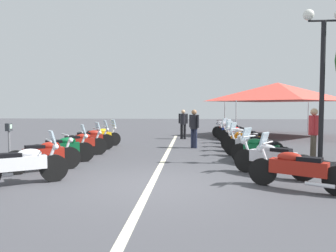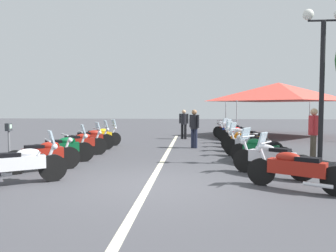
{
  "view_description": "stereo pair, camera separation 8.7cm",
  "coord_description": "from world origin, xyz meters",
  "px_view_note": "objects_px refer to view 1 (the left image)",
  "views": [
    {
      "loc": [
        -7.11,
        -0.89,
        1.76
      ],
      "look_at": [
        5.45,
        0.0,
        1.01
      ],
      "focal_mm": 34.41,
      "sensor_mm": 36.0,
      "label": 1
    },
    {
      "loc": [
        -7.11,
        -0.98,
        1.76
      ],
      "look_at": [
        5.45,
        0.0,
        1.01
      ],
      "focal_mm": 34.41,
      "sensor_mm": 36.0,
      "label": 2
    }
  ],
  "objects_px": {
    "motorcycle_right_row_2": "(260,150)",
    "event_tent": "(277,92)",
    "street_lamp_twin_globe": "(323,59)",
    "motorcycle_right_row_5": "(243,137)",
    "bystander_2": "(183,122)",
    "motorcycle_right_row_7": "(232,132)",
    "motorcycle_left_row_0": "(22,164)",
    "motorcycle_left_row_5": "(99,136)",
    "parking_meter": "(9,137)",
    "bystander_1": "(314,130)",
    "motorcycle_right_row_4": "(245,141)",
    "motorcycle_left_row_2": "(63,148)",
    "motorcycle_left_row_4": "(90,139)",
    "motorcycle_left_row_1": "(44,155)",
    "motorcycle_left_row_3": "(80,143)",
    "motorcycle_right_row_8": "(229,130)",
    "motorcycle_right_row_0": "(297,168)",
    "motorcycle_right_row_6": "(238,134)",
    "motorcycle_right_row_1": "(271,158)",
    "motorcycle_right_row_3": "(252,144)",
    "bystander_0": "(194,126)"
  },
  "relations": [
    {
      "from": "motorcycle_right_row_5",
      "to": "bystander_2",
      "type": "bearing_deg",
      "value": -22.31
    },
    {
      "from": "bystander_1",
      "to": "motorcycle_left_row_5",
      "type": "bearing_deg",
      "value": 11.62
    },
    {
      "from": "motorcycle_left_row_4",
      "to": "motorcycle_left_row_5",
      "type": "distance_m",
      "value": 1.25
    },
    {
      "from": "motorcycle_right_row_2",
      "to": "motorcycle_right_row_7",
      "type": "bearing_deg",
      "value": -53.45
    },
    {
      "from": "motorcycle_left_row_1",
      "to": "motorcycle_left_row_3",
      "type": "distance_m",
      "value": 2.74
    },
    {
      "from": "motorcycle_left_row_4",
      "to": "motorcycle_left_row_0",
      "type": "bearing_deg",
      "value": -116.68
    },
    {
      "from": "motorcycle_left_row_1",
      "to": "bystander_0",
      "type": "bearing_deg",
      "value": 14.71
    },
    {
      "from": "motorcycle_left_row_5",
      "to": "parking_meter",
      "type": "height_order",
      "value": "parking_meter"
    },
    {
      "from": "parking_meter",
      "to": "bystander_1",
      "type": "bearing_deg",
      "value": 13.95
    },
    {
      "from": "street_lamp_twin_globe",
      "to": "event_tent",
      "type": "xyz_separation_m",
      "value": [
        9.69,
        -1.23,
        -0.55
      ]
    },
    {
      "from": "motorcycle_left_row_0",
      "to": "motorcycle_left_row_2",
      "type": "xyz_separation_m",
      "value": [
        2.79,
        0.22,
        -0.0
      ]
    },
    {
      "from": "motorcycle_right_row_5",
      "to": "motorcycle_right_row_6",
      "type": "bearing_deg",
      "value": -56.89
    },
    {
      "from": "motorcycle_left_row_1",
      "to": "motorcycle_right_row_0",
      "type": "distance_m",
      "value": 6.37
    },
    {
      "from": "motorcycle_right_row_4",
      "to": "bystander_2",
      "type": "bearing_deg",
      "value": -30.25
    },
    {
      "from": "motorcycle_right_row_7",
      "to": "event_tent",
      "type": "bearing_deg",
      "value": -95.39
    },
    {
      "from": "motorcycle_left_row_0",
      "to": "event_tent",
      "type": "xyz_separation_m",
      "value": [
        12.77,
        -8.92,
        2.18
      ]
    },
    {
      "from": "motorcycle_right_row_2",
      "to": "event_tent",
      "type": "distance_m",
      "value": 10.56
    },
    {
      "from": "motorcycle_left_row_2",
      "to": "motorcycle_left_row_4",
      "type": "bearing_deg",
      "value": 61.73
    },
    {
      "from": "bystander_2",
      "to": "motorcycle_right_row_6",
      "type": "bearing_deg",
      "value": -116.39
    },
    {
      "from": "motorcycle_right_row_6",
      "to": "bystander_1",
      "type": "height_order",
      "value": "bystander_1"
    },
    {
      "from": "motorcycle_left_row_5",
      "to": "street_lamp_twin_globe",
      "type": "height_order",
      "value": "street_lamp_twin_globe"
    },
    {
      "from": "bystander_0",
      "to": "motorcycle_left_row_3",
      "type": "bearing_deg",
      "value": 164.42
    },
    {
      "from": "motorcycle_right_row_7",
      "to": "motorcycle_right_row_8",
      "type": "relative_size",
      "value": 0.94
    },
    {
      "from": "motorcycle_left_row_2",
      "to": "motorcycle_right_row_6",
      "type": "relative_size",
      "value": 1.02
    },
    {
      "from": "bystander_1",
      "to": "motorcycle_right_row_7",
      "type": "bearing_deg",
      "value": -40.03
    },
    {
      "from": "parking_meter",
      "to": "motorcycle_left_row_4",
      "type": "bearing_deg",
      "value": 75.83
    },
    {
      "from": "motorcycle_right_row_7",
      "to": "motorcycle_left_row_0",
      "type": "bearing_deg",
      "value": 100.47
    },
    {
      "from": "motorcycle_left_row_5",
      "to": "motorcycle_right_row_2",
      "type": "height_order",
      "value": "motorcycle_left_row_5"
    },
    {
      "from": "street_lamp_twin_globe",
      "to": "motorcycle_left_row_0",
      "type": "bearing_deg",
      "value": 111.84
    },
    {
      "from": "motorcycle_right_row_2",
      "to": "motorcycle_right_row_8",
      "type": "relative_size",
      "value": 0.92
    },
    {
      "from": "motorcycle_right_row_1",
      "to": "motorcycle_right_row_3",
      "type": "xyz_separation_m",
      "value": [
        2.97,
        -0.05,
        -0.0
      ]
    },
    {
      "from": "motorcycle_left_row_3",
      "to": "motorcycle_left_row_4",
      "type": "height_order",
      "value": "motorcycle_left_row_4"
    },
    {
      "from": "parking_meter",
      "to": "bystander_1",
      "type": "distance_m",
      "value": 9.34
    },
    {
      "from": "motorcycle_right_row_3",
      "to": "motorcycle_right_row_7",
      "type": "bearing_deg",
      "value": -55.07
    },
    {
      "from": "motorcycle_left_row_0",
      "to": "motorcycle_right_row_5",
      "type": "xyz_separation_m",
      "value": [
        6.91,
        -5.98,
        0.01
      ]
    },
    {
      "from": "motorcycle_left_row_4",
      "to": "motorcycle_left_row_1",
      "type": "bearing_deg",
      "value": -118.33
    },
    {
      "from": "motorcycle_right_row_2",
      "to": "motorcycle_right_row_3",
      "type": "xyz_separation_m",
      "value": [
        1.42,
        0.0,
        0.02
      ]
    },
    {
      "from": "motorcycle_right_row_4",
      "to": "event_tent",
      "type": "xyz_separation_m",
      "value": [
        7.16,
        -3.08,
        2.19
      ]
    },
    {
      "from": "motorcycle_right_row_2",
      "to": "event_tent",
      "type": "xyz_separation_m",
      "value": [
        9.87,
        -3.05,
        2.2
      ]
    },
    {
      "from": "motorcycle_right_row_0",
      "to": "bystander_1",
      "type": "xyz_separation_m",
      "value": [
        3.81,
        -1.74,
        0.55
      ]
    },
    {
      "from": "motorcycle_left_row_5",
      "to": "street_lamp_twin_globe",
      "type": "distance_m",
      "value": 9.26
    },
    {
      "from": "motorcycle_right_row_4",
      "to": "motorcycle_right_row_8",
      "type": "xyz_separation_m",
      "value": [
        5.5,
        -0.05,
        0.0
      ]
    },
    {
      "from": "motorcycle_left_row_1",
      "to": "motorcycle_right_row_5",
      "type": "height_order",
      "value": "motorcycle_right_row_5"
    },
    {
      "from": "motorcycle_left_row_0",
      "to": "motorcycle_right_row_1",
      "type": "bearing_deg",
      "value": -21.45
    },
    {
      "from": "motorcycle_right_row_5",
      "to": "bystander_2",
      "type": "height_order",
      "value": "bystander_2"
    },
    {
      "from": "bystander_1",
      "to": "bystander_0",
      "type": "bearing_deg",
      "value": -4.95
    },
    {
      "from": "motorcycle_right_row_4",
      "to": "motorcycle_right_row_8",
      "type": "distance_m",
      "value": 5.5
    },
    {
      "from": "motorcycle_right_row_6",
      "to": "motorcycle_right_row_8",
      "type": "relative_size",
      "value": 0.99
    },
    {
      "from": "motorcycle_right_row_4",
      "to": "motorcycle_right_row_5",
      "type": "distance_m",
      "value": 1.31
    },
    {
      "from": "motorcycle_left_row_5",
      "to": "motorcycle_left_row_4",
      "type": "bearing_deg",
      "value": -127.48
    }
  ]
}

